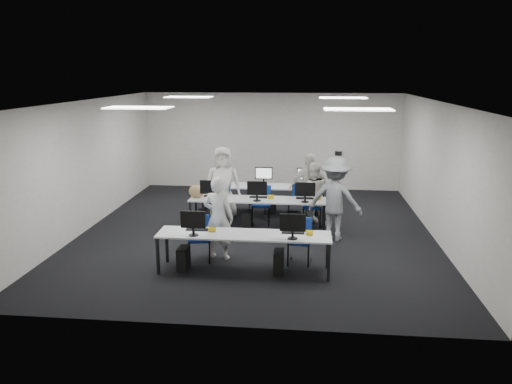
# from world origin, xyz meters

# --- Properties ---
(room) EXTENTS (9.00, 9.02, 3.00)m
(room) POSITION_xyz_m (0.00, 0.00, 1.50)
(room) COLOR black
(room) RESTS_ON ground
(ceiling_panels) EXTENTS (5.20, 4.60, 0.02)m
(ceiling_panels) POSITION_xyz_m (0.00, 0.00, 2.98)
(ceiling_panels) COLOR white
(ceiling_panels) RESTS_ON room
(desk_front) EXTENTS (3.20, 0.70, 0.73)m
(desk_front) POSITION_xyz_m (0.00, -2.40, 0.68)
(desk_front) COLOR silver
(desk_front) RESTS_ON ground
(desk_mid) EXTENTS (3.20, 0.70, 0.73)m
(desk_mid) POSITION_xyz_m (0.00, 0.20, 0.68)
(desk_mid) COLOR silver
(desk_mid) RESTS_ON ground
(desk_back) EXTENTS (3.20, 0.70, 0.73)m
(desk_back) POSITION_xyz_m (0.00, 1.60, 0.68)
(desk_back) COLOR silver
(desk_back) RESTS_ON ground
(equipment_front) EXTENTS (2.51, 0.41, 1.19)m
(equipment_front) POSITION_xyz_m (-0.19, -2.42, 0.36)
(equipment_front) COLOR #0C43A4
(equipment_front) RESTS_ON desk_front
(equipment_mid) EXTENTS (2.91, 0.41, 1.19)m
(equipment_mid) POSITION_xyz_m (-0.19, 0.18, 0.36)
(equipment_mid) COLOR white
(equipment_mid) RESTS_ON desk_mid
(equipment_back) EXTENTS (2.91, 0.41, 1.19)m
(equipment_back) POSITION_xyz_m (0.19, 1.62, 0.36)
(equipment_back) COLOR white
(equipment_back) RESTS_ON desk_back
(chair_0) EXTENTS (0.51, 0.54, 0.87)m
(chair_0) POSITION_xyz_m (-0.94, -1.92, 0.28)
(chair_0) COLOR navy
(chair_0) RESTS_ON ground
(chair_1) EXTENTS (0.48, 0.52, 0.87)m
(chair_1) POSITION_xyz_m (1.03, -1.87, 0.28)
(chair_1) COLOR navy
(chair_1) RESTS_ON ground
(chair_2) EXTENTS (0.57, 0.60, 0.97)m
(chair_2) POSITION_xyz_m (-1.11, 0.67, 0.31)
(chair_2) COLOR navy
(chair_2) RESTS_ON ground
(chair_3) EXTENTS (0.45, 0.49, 0.91)m
(chair_3) POSITION_xyz_m (0.04, 0.68, 0.29)
(chair_3) COLOR navy
(chair_3) RESTS_ON ground
(chair_4) EXTENTS (0.45, 0.49, 0.91)m
(chair_4) POSITION_xyz_m (1.27, 0.66, 0.29)
(chair_4) COLOR navy
(chair_4) RESTS_ON ground
(chair_5) EXTENTS (0.51, 0.55, 0.98)m
(chair_5) POSITION_xyz_m (-1.00, 1.07, 0.31)
(chair_5) COLOR navy
(chair_5) RESTS_ON ground
(chair_6) EXTENTS (0.54, 0.57, 0.92)m
(chair_6) POSITION_xyz_m (-0.07, 1.00, 0.29)
(chair_6) COLOR navy
(chair_6) RESTS_ON ground
(chair_7) EXTENTS (0.57, 0.60, 0.96)m
(chair_7) POSITION_xyz_m (0.95, 1.14, 0.30)
(chair_7) COLOR navy
(chair_7) RESTS_ON ground
(handbag) EXTENTS (0.40, 0.27, 0.31)m
(handbag) POSITION_xyz_m (-1.45, 0.17, 0.88)
(handbag) COLOR tan
(handbag) RESTS_ON desk_mid
(student_0) EXTENTS (0.67, 0.50, 1.67)m
(student_0) POSITION_xyz_m (-0.58, -1.77, 0.84)
(student_0) COLOR silver
(student_0) RESTS_ON ground
(student_1) EXTENTS (0.79, 0.64, 1.53)m
(student_1) POSITION_xyz_m (1.28, 0.66, 0.77)
(student_1) COLOR silver
(student_1) RESTS_ON ground
(student_2) EXTENTS (0.96, 0.69, 1.84)m
(student_2) POSITION_xyz_m (-0.94, 0.87, 0.92)
(student_2) COLOR silver
(student_2) RESTS_ON ground
(student_3) EXTENTS (1.09, 0.72, 1.72)m
(student_3) POSITION_xyz_m (1.18, 0.90, 0.86)
(student_3) COLOR silver
(student_3) RESTS_ON ground
(photographer) EXTENTS (1.34, 0.99, 1.85)m
(photographer) POSITION_xyz_m (1.76, -0.40, 0.93)
(photographer) COLOR slate
(photographer) RESTS_ON ground
(dslr_camera) EXTENTS (0.18, 0.21, 0.10)m
(dslr_camera) POSITION_xyz_m (1.81, -0.23, 1.91)
(dslr_camera) COLOR black
(dslr_camera) RESTS_ON photographer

